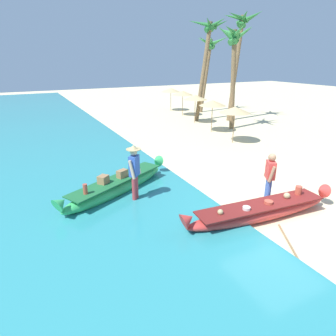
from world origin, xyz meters
name	(u,v)px	position (x,y,z in m)	size (l,w,h in m)	color
ground_plane	(282,211)	(0.00, 0.00, 0.00)	(80.00, 80.00, 0.00)	beige
boat_red_foreground	(261,211)	(-0.90, -0.03, 0.26)	(4.92, 1.09, 0.74)	red
boat_green_midground	(117,186)	(-3.96, 3.31, 0.31)	(4.33, 2.63, 0.86)	#38B760
person_vendor_hatted	(134,170)	(-3.61, 2.57, 1.07)	(0.53, 0.54, 1.85)	#B2383D
person_tourist_customer	(270,177)	(-0.12, 0.52, 0.93)	(0.44, 0.57, 1.65)	#3D5BA8
parasol_row_0	(235,110)	(3.53, 6.68, 1.75)	(1.60, 1.60, 1.91)	#8E6B47
parasol_row_1	(213,103)	(3.94, 9.26, 1.75)	(1.60, 1.60, 1.91)	#8E6B47
parasol_row_2	(195,97)	(4.49, 12.06, 1.75)	(1.60, 1.60, 1.91)	#8E6B47
parasol_row_3	(183,93)	(5.07, 14.81, 1.75)	(1.60, 1.60, 1.91)	#8E6B47
parasol_row_4	(171,90)	(5.31, 17.27, 1.75)	(1.60, 1.60, 1.91)	#8E6B47
palm_tree_tall_inland	(210,51)	(7.94, 15.55, 4.79)	(2.76, 2.42, 5.99)	brown
palm_tree_leaning_seaward	(234,45)	(5.36, 9.39, 4.96)	(2.64, 2.71, 6.12)	brown
palm_tree_mid_cluster	(241,34)	(7.64, 11.63, 5.78)	(2.64, 2.61, 7.23)	brown
palm_tree_far_behind	(208,40)	(5.73, 12.66, 5.40)	(2.67, 2.62, 6.85)	brown
paddle	(294,251)	(-1.28, -1.54, 0.03)	(1.10, 1.68, 0.05)	#8E6B47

